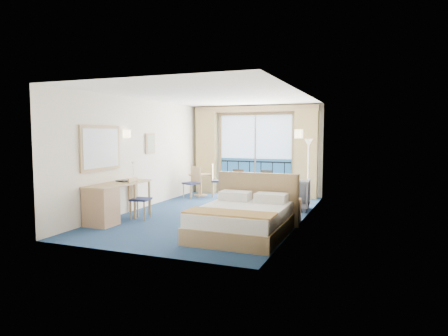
# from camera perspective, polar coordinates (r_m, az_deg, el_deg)

# --- Properties ---
(floor) EXTENTS (6.50, 6.50, 0.00)m
(floor) POSITION_cam_1_polar(r_m,az_deg,el_deg) (9.26, -1.33, -6.61)
(floor) COLOR navy
(floor) RESTS_ON ground
(room_walls) EXTENTS (4.04, 6.54, 2.72)m
(room_walls) POSITION_cam_1_polar(r_m,az_deg,el_deg) (9.07, -1.35, 4.45)
(room_walls) COLOR beige
(room_walls) RESTS_ON ground
(balcony_door) EXTENTS (2.36, 0.03, 2.52)m
(balcony_door) POSITION_cam_1_polar(r_m,az_deg,el_deg) (12.13, 4.47, 1.57)
(balcony_door) COLOR navy
(balcony_door) RESTS_ON room_walls
(curtain_left) EXTENTS (0.65, 0.22, 2.55)m
(curtain_left) POSITION_cam_1_polar(r_m,az_deg,el_deg) (12.52, -2.50, 2.30)
(curtain_left) COLOR tan
(curtain_left) RESTS_ON room_walls
(curtain_right) EXTENTS (0.65, 0.22, 2.55)m
(curtain_right) POSITION_cam_1_polar(r_m,az_deg,el_deg) (11.62, 11.64, 1.99)
(curtain_right) COLOR tan
(curtain_right) RESTS_ON room_walls
(pelmet) EXTENTS (3.80, 0.25, 0.18)m
(pelmet) POSITION_cam_1_polar(r_m,az_deg,el_deg) (12.02, 4.39, 8.40)
(pelmet) COLOR tan
(pelmet) RESTS_ON room_walls
(mirror) EXTENTS (0.05, 1.25, 0.95)m
(mirror) POSITION_cam_1_polar(r_m,az_deg,el_deg) (8.78, -17.20, 2.73)
(mirror) COLOR tan
(mirror) RESTS_ON room_walls
(wall_print) EXTENTS (0.04, 0.42, 0.52)m
(wall_print) POSITION_cam_1_polar(r_m,az_deg,el_deg) (10.38, -10.50, 3.46)
(wall_print) COLOR tan
(wall_print) RESTS_ON room_walls
(sconce_left) EXTENTS (0.18, 0.18, 0.18)m
(sconce_left) POSITION_cam_1_polar(r_m,az_deg,el_deg) (9.48, -13.71, 4.78)
(sconce_left) COLOR beige
(sconce_left) RESTS_ON room_walls
(sconce_right) EXTENTS (0.18, 0.18, 0.18)m
(sconce_right) POSITION_cam_1_polar(r_m,az_deg,el_deg) (8.37, 10.64, 4.82)
(sconce_right) COLOR beige
(sconce_right) RESTS_ON room_walls
(bed) EXTENTS (1.69, 2.01, 1.06)m
(bed) POSITION_cam_1_polar(r_m,az_deg,el_deg) (7.35, 2.71, -7.30)
(bed) COLOR tan
(bed) RESTS_ON ground
(nightstand) EXTENTS (0.38, 0.36, 0.49)m
(nightstand) POSITION_cam_1_polar(r_m,az_deg,el_deg) (8.57, 9.50, -5.94)
(nightstand) COLOR tan
(nightstand) RESTS_ON ground
(phone) EXTENTS (0.20, 0.17, 0.08)m
(phone) POSITION_cam_1_polar(r_m,az_deg,el_deg) (8.53, 9.26, -4.02)
(phone) COLOR white
(phone) RESTS_ON nightstand
(armchair) EXTENTS (0.91, 0.93, 0.77)m
(armchair) POSITION_cam_1_polar(r_m,az_deg,el_deg) (9.93, 9.73, -3.63)
(armchair) COLOR #454954
(armchair) RESTS_ON ground
(floor_lamp) EXTENTS (0.24, 0.24, 1.71)m
(floor_lamp) POSITION_cam_1_polar(r_m,az_deg,el_deg) (10.80, 11.96, 1.89)
(floor_lamp) COLOR silver
(floor_lamp) RESTS_ON ground
(desk) EXTENTS (0.59, 1.71, 0.80)m
(desk) POSITION_cam_1_polar(r_m,az_deg,el_deg) (8.52, -16.63, -4.80)
(desk) COLOR tan
(desk) RESTS_ON ground
(desk_chair) EXTENTS (0.44, 0.43, 0.89)m
(desk_chair) POSITION_cam_1_polar(r_m,az_deg,el_deg) (8.92, -12.28, -3.89)
(desk_chair) COLOR #1E2548
(desk_chair) RESTS_ON ground
(folder) EXTENTS (0.36, 0.31, 0.03)m
(folder) POSITION_cam_1_polar(r_m,az_deg,el_deg) (9.04, -14.12, -1.80)
(folder) COLOR black
(folder) RESTS_ON desk
(desk_lamp) EXTENTS (0.11, 0.11, 0.40)m
(desk_lamp) POSITION_cam_1_polar(r_m,az_deg,el_deg) (9.28, -12.88, 0.18)
(desk_lamp) COLOR silver
(desk_lamp) RESTS_ON desk
(round_table) EXTENTS (0.72, 0.72, 0.65)m
(round_table) POSITION_cam_1_polar(r_m,az_deg,el_deg) (11.93, -3.37, -1.62)
(round_table) COLOR tan
(round_table) RESTS_ON ground
(table_chair_a) EXTENTS (0.53, 0.53, 0.96)m
(table_chair_a) POSITION_cam_1_polar(r_m,az_deg,el_deg) (11.74, -1.16, -1.46)
(table_chair_a) COLOR #1E2548
(table_chair_a) RESTS_ON ground
(table_chair_b) EXTENTS (0.50, 0.51, 0.90)m
(table_chair_b) POSITION_cam_1_polar(r_m,az_deg,el_deg) (11.54, -4.44, -1.78)
(table_chair_b) COLOR #1E2548
(table_chair_b) RESTS_ON ground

